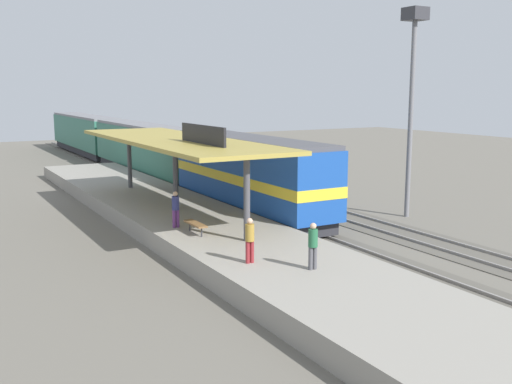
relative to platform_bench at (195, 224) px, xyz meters
The scene contains 13 objects.
ground_plane 9.95m from the platform_bench, 35.79° to the left, with size 120.00×120.00×0.00m, color #666056.
track_near 8.43m from the platform_bench, 43.87° to the left, with size 3.20×110.00×0.16m.
track_far 12.14m from the platform_bench, 28.55° to the left, with size 3.20×110.00×0.16m.
platform 6.00m from the platform_bench, 76.36° to the left, with size 6.00×44.00×0.90m, color gray.
station_canopy 6.66m from the platform_bench, 76.14° to the left, with size 5.20×18.00×4.70m.
platform_bench is the anchor object (origin of this frame).
locomotive 8.46m from the platform_bench, 44.37° to the left, with size 2.93×14.43×4.44m.
passenger_carriage_front 24.63m from the platform_bench, 75.89° to the left, with size 2.90×20.00×4.24m.
passenger_carriage_rear 45.08m from the platform_bench, 82.35° to the left, with size 2.90×20.00×4.24m.
light_mast 15.54m from the platform_bench, ahead, with size 1.10×1.10×11.70m.
person_waiting 5.18m from the platform_bench, 90.85° to the right, with size 0.34×0.34×1.71m.
person_walking 7.15m from the platform_bench, 77.92° to the right, with size 0.34×0.34×1.71m.
person_boarding 1.69m from the platform_bench, 100.60° to the left, with size 0.34×0.34×1.71m.
Camera 1 is at (-16.38, -29.59, 7.28)m, focal length 41.66 mm.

